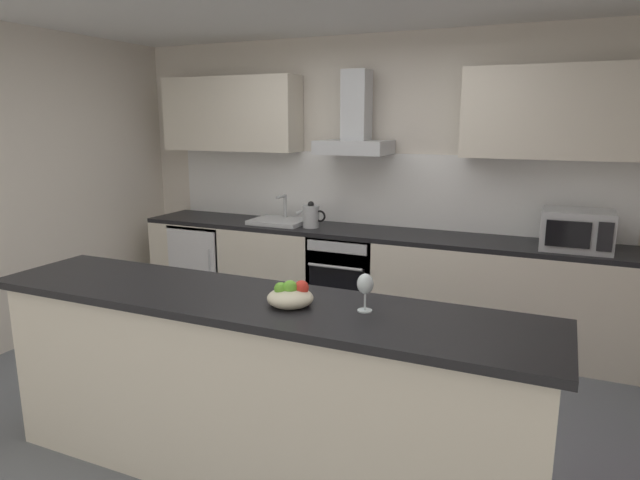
{
  "coord_description": "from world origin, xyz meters",
  "views": [
    {
      "loc": [
        1.56,
        -2.9,
        1.85
      ],
      "look_at": [
        0.06,
        0.46,
        1.05
      ],
      "focal_mm": 30.9,
      "sensor_mm": 36.0,
      "label": 1
    }
  ],
  "objects_px": {
    "microwave": "(577,230)",
    "fruit_bowl": "(291,296)",
    "oven": "(348,277)",
    "sink": "(279,221)",
    "kettle": "(311,216)",
    "refrigerator": "(209,264)",
    "range_hood": "(355,128)",
    "wine_glass": "(365,285)"
  },
  "relations": [
    {
      "from": "sink",
      "to": "range_hood",
      "type": "xyz_separation_m",
      "value": [
        0.7,
        0.12,
        0.86
      ]
    },
    {
      "from": "oven",
      "to": "fruit_bowl",
      "type": "xyz_separation_m",
      "value": [
        0.58,
        -2.28,
        0.58
      ]
    },
    {
      "from": "microwave",
      "to": "fruit_bowl",
      "type": "relative_size",
      "value": 2.27
    },
    {
      "from": "sink",
      "to": "microwave",
      "type": "bearing_deg",
      "value": -0.88
    },
    {
      "from": "kettle",
      "to": "fruit_bowl",
      "type": "height_order",
      "value": "kettle"
    },
    {
      "from": "oven",
      "to": "sink",
      "type": "distance_m",
      "value": 0.85
    },
    {
      "from": "sink",
      "to": "wine_glass",
      "type": "relative_size",
      "value": 2.81
    },
    {
      "from": "microwave",
      "to": "wine_glass",
      "type": "bearing_deg",
      "value": -112.33
    },
    {
      "from": "range_hood",
      "to": "wine_glass",
      "type": "bearing_deg",
      "value": -68.35
    },
    {
      "from": "oven",
      "to": "wine_glass",
      "type": "bearing_deg",
      "value": -67.22
    },
    {
      "from": "microwave",
      "to": "kettle",
      "type": "distance_m",
      "value": 2.19
    },
    {
      "from": "sink",
      "to": "range_hood",
      "type": "distance_m",
      "value": 1.12
    },
    {
      "from": "range_hood",
      "to": "wine_glass",
      "type": "distance_m",
      "value": 2.61
    },
    {
      "from": "refrigerator",
      "to": "sink",
      "type": "xyz_separation_m",
      "value": [
        0.81,
        0.01,
        0.5
      ]
    },
    {
      "from": "kettle",
      "to": "range_hood",
      "type": "distance_m",
      "value": 0.87
    },
    {
      "from": "microwave",
      "to": "range_hood",
      "type": "height_order",
      "value": "range_hood"
    },
    {
      "from": "microwave",
      "to": "fruit_bowl",
      "type": "distance_m",
      "value": 2.58
    },
    {
      "from": "sink",
      "to": "fruit_bowl",
      "type": "xyz_separation_m",
      "value": [
        1.29,
        -2.29,
        0.11
      ]
    },
    {
      "from": "wine_glass",
      "to": "fruit_bowl",
      "type": "distance_m",
      "value": 0.36
    },
    {
      "from": "oven",
      "to": "refrigerator",
      "type": "distance_m",
      "value": 1.51
    },
    {
      "from": "oven",
      "to": "kettle",
      "type": "distance_m",
      "value": 0.65
    },
    {
      "from": "sink",
      "to": "kettle",
      "type": "bearing_deg",
      "value": -7.25
    },
    {
      "from": "wine_glass",
      "to": "fruit_bowl",
      "type": "xyz_separation_m",
      "value": [
        -0.35,
        -0.06,
        -0.08
      ]
    },
    {
      "from": "range_hood",
      "to": "wine_glass",
      "type": "xyz_separation_m",
      "value": [
        0.93,
        -2.35,
        -0.66
      ]
    },
    {
      "from": "kettle",
      "to": "oven",
      "type": "bearing_deg",
      "value": 5.44
    },
    {
      "from": "kettle",
      "to": "fruit_bowl",
      "type": "bearing_deg",
      "value": -67.37
    },
    {
      "from": "microwave",
      "to": "kettle",
      "type": "height_order",
      "value": "microwave"
    },
    {
      "from": "fruit_bowl",
      "to": "refrigerator",
      "type": "bearing_deg",
      "value": 132.62
    },
    {
      "from": "microwave",
      "to": "wine_glass",
      "type": "relative_size",
      "value": 2.81
    },
    {
      "from": "sink",
      "to": "fruit_bowl",
      "type": "relative_size",
      "value": 2.27
    },
    {
      "from": "sink",
      "to": "range_hood",
      "type": "height_order",
      "value": "range_hood"
    },
    {
      "from": "refrigerator",
      "to": "wine_glass",
      "type": "bearing_deg",
      "value": -42.19
    },
    {
      "from": "oven",
      "to": "fruit_bowl",
      "type": "height_order",
      "value": "fruit_bowl"
    },
    {
      "from": "refrigerator",
      "to": "range_hood",
      "type": "bearing_deg",
      "value": 4.99
    },
    {
      "from": "refrigerator",
      "to": "wine_glass",
      "type": "height_order",
      "value": "wine_glass"
    },
    {
      "from": "oven",
      "to": "range_hood",
      "type": "xyz_separation_m",
      "value": [
        -0.0,
        0.13,
        1.33
      ]
    },
    {
      "from": "oven",
      "to": "microwave",
      "type": "height_order",
      "value": "microwave"
    },
    {
      "from": "refrigerator",
      "to": "fruit_bowl",
      "type": "distance_m",
      "value": 3.16
    },
    {
      "from": "refrigerator",
      "to": "kettle",
      "type": "xyz_separation_m",
      "value": [
        1.16,
        -0.03,
        0.58
      ]
    },
    {
      "from": "microwave",
      "to": "sink",
      "type": "distance_m",
      "value": 2.54
    },
    {
      "from": "refrigerator",
      "to": "kettle",
      "type": "distance_m",
      "value": 1.3
    },
    {
      "from": "fruit_bowl",
      "to": "oven",
      "type": "bearing_deg",
      "value": 104.34
    }
  ]
}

